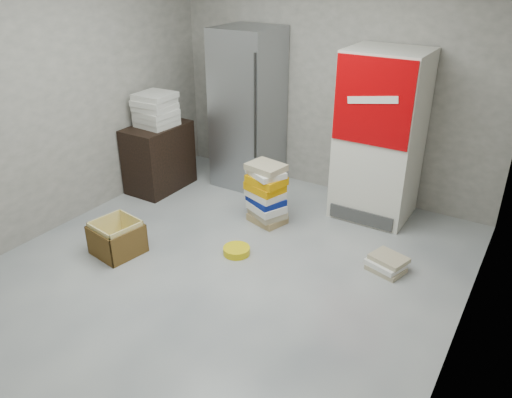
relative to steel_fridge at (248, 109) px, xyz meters
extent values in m
plane|color=#B3B3AE|center=(0.90, -2.13, -0.95)|extent=(5.00, 5.00, 0.00)
cube|color=#A49C93|center=(0.90, 0.37, 0.45)|extent=(4.00, 0.04, 2.80)
cube|color=#A49C93|center=(-1.10, -2.13, 0.45)|extent=(0.04, 5.00, 2.80)
cube|color=#A49C93|center=(2.90, -2.13, 0.45)|extent=(0.04, 5.00, 2.80)
cube|color=#999CA0|center=(0.00, 0.00, 0.00)|extent=(0.70, 0.70, 1.90)
cylinder|color=#333333|center=(0.32, -0.36, 0.15)|extent=(0.02, 0.02, 1.19)
cube|color=silver|center=(1.65, 0.00, -0.05)|extent=(0.80, 0.70, 1.80)
cube|color=#AF0004|center=(1.65, -0.36, 0.40)|extent=(0.78, 0.02, 0.85)
cube|color=white|center=(1.65, -0.37, 0.43)|extent=(0.50, 0.01, 0.14)
cube|color=#3F3F3F|center=(1.65, -0.36, -0.85)|extent=(0.70, 0.02, 0.15)
cube|color=black|center=(-0.83, -0.73, -0.55)|extent=(0.50, 0.80, 0.80)
cube|color=silver|center=(-0.82, -0.72, -0.12)|extent=(0.42, 0.42, 0.06)
cube|color=silver|center=(-0.82, -0.73, -0.05)|extent=(0.42, 0.42, 0.06)
cube|color=silver|center=(-0.81, -0.73, 0.01)|extent=(0.43, 0.43, 0.06)
cube|color=silver|center=(-0.82, -0.73, 0.08)|extent=(0.41, 0.41, 0.06)
cube|color=silver|center=(-0.82, -0.74, 0.14)|extent=(0.42, 0.42, 0.06)
cube|color=silver|center=(-0.82, -0.72, 0.21)|extent=(0.41, 0.41, 0.06)
cube|color=#9F8655|center=(0.76, -0.81, -0.91)|extent=(0.44, 0.38, 0.08)
cube|color=tan|center=(0.76, -0.81, -0.84)|extent=(0.46, 0.42, 0.07)
cube|color=silver|center=(0.76, -0.83, -0.76)|extent=(0.46, 0.42, 0.08)
cube|color=navy|center=(0.74, -0.82, -0.68)|extent=(0.46, 0.42, 0.07)
cube|color=silver|center=(0.74, -0.82, -0.61)|extent=(0.44, 0.40, 0.08)
cube|color=#E19703|center=(0.73, -0.82, -0.53)|extent=(0.44, 0.39, 0.08)
cube|color=#E19703|center=(0.75, -0.83, -0.45)|extent=(0.43, 0.37, 0.09)
cube|color=silver|center=(0.74, -0.82, -0.37)|extent=(0.46, 0.42, 0.06)
cube|color=tan|center=(0.74, -0.81, -0.31)|extent=(0.42, 0.35, 0.07)
cube|color=tan|center=(2.17, -1.05, -0.93)|extent=(0.36, 0.31, 0.05)
cube|color=silver|center=(2.16, -1.05, -0.88)|extent=(0.37, 0.33, 0.05)
cube|color=tan|center=(2.18, -1.02, -0.83)|extent=(0.37, 0.32, 0.04)
cube|color=yellow|center=(-0.16, -2.11, -0.94)|extent=(0.45, 0.45, 0.01)
cube|color=brown|center=(-0.13, -1.91, -0.80)|extent=(0.41, 0.08, 0.30)
cube|color=brown|center=(-0.20, -2.31, -0.80)|extent=(0.41, 0.08, 0.30)
cube|color=brown|center=(-0.36, -2.08, -0.80)|extent=(0.08, 0.41, 0.30)
cube|color=brown|center=(0.04, -2.14, -0.80)|extent=(0.08, 0.41, 0.30)
cube|color=yellow|center=(-0.13, -1.93, -0.78)|extent=(0.38, 0.07, 0.34)
cube|color=yellow|center=(-0.19, -2.29, -0.78)|extent=(0.38, 0.07, 0.34)
cube|color=yellow|center=(-0.35, -2.08, -0.78)|extent=(0.07, 0.38, 0.34)
cube|color=yellow|center=(0.02, -2.14, -0.78)|extent=(0.07, 0.38, 0.34)
cylinder|color=yellow|center=(0.83, -1.53, -0.92)|extent=(0.32, 0.32, 0.07)
camera|label=1|loc=(3.17, -4.94, 1.67)|focal=35.00mm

